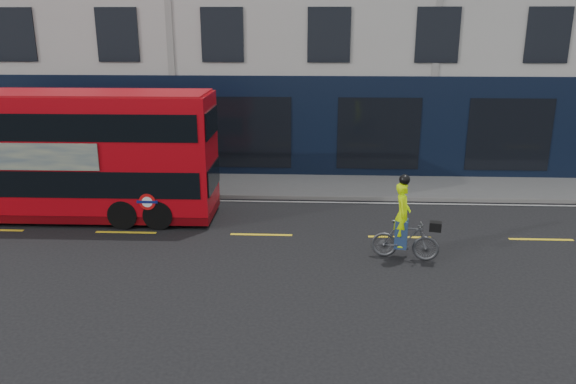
{
  "coord_description": "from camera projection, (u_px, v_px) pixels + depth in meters",
  "views": [
    {
      "loc": [
        5.51,
        -13.73,
        5.88
      ],
      "look_at": [
        4.78,
        1.4,
        1.34
      ],
      "focal_mm": 35.0,
      "sensor_mm": 36.0,
      "label": 1
    }
  ],
  "objects": [
    {
      "name": "kerb",
      "position": [
        158.0,
        196.0,
        19.84
      ],
      "size": [
        60.0,
        0.12,
        0.13
      ],
      "primitive_type": "cube",
      "color": "slate",
      "rests_on": "ground"
    },
    {
      "name": "bus",
      "position": [
        57.0,
        154.0,
        17.31
      ],
      "size": [
        9.84,
        2.35,
        3.95
      ],
      "rotation": [
        0.0,
        0.0,
        0.01
      ],
      "color": "#B3070F",
      "rests_on": "ground"
    },
    {
      "name": "road_edge_line",
      "position": [
        156.0,
        200.0,
        19.57
      ],
      "size": [
        58.0,
        0.1,
        0.01
      ],
      "primitive_type": "cube",
      "color": "silver",
      "rests_on": "ground"
    },
    {
      "name": "pavement",
      "position": [
        169.0,
        184.0,
        21.28
      ],
      "size": [
        60.0,
        3.0,
        0.12
      ],
      "primitive_type": "cube",
      "color": "gray",
      "rests_on": "ground"
    },
    {
      "name": "cyclist",
      "position": [
        404.0,
        231.0,
        14.47
      ],
      "size": [
        1.8,
        0.85,
        2.27
      ],
      "rotation": [
        0.0,
        0.0,
        -0.21
      ],
      "color": "#46484C",
      "rests_on": "ground"
    },
    {
      "name": "lane_dashes",
      "position": [
        126.0,
        232.0,
        16.51
      ],
      "size": [
        58.0,
        0.12,
        0.01
      ],
      "primitive_type": null,
      "color": "yellow",
      "rests_on": "ground"
    },
    {
      "name": "ground",
      "position": [
        108.0,
        252.0,
        15.07
      ],
      "size": [
        120.0,
        120.0,
        0.0
      ],
      "primitive_type": "plane",
      "color": "black",
      "rests_on": "ground"
    }
  ]
}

